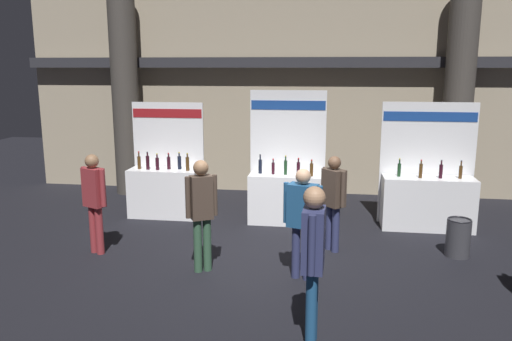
{
  "coord_description": "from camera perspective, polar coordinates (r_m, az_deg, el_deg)",
  "views": [
    {
      "loc": [
        1.03,
        -7.63,
        3.06
      ],
      "look_at": [
        -0.21,
        0.95,
        1.27
      ],
      "focal_mm": 35.65,
      "sensor_mm": 36.0,
      "label": 1
    }
  ],
  "objects": [
    {
      "name": "visitor_3",
      "position": [
        8.5,
        8.69,
        -2.78
      ],
      "size": [
        0.42,
        0.43,
        1.62
      ],
      "rotation": [
        0.0,
        0.0,
        2.29
      ],
      "color": "navy",
      "rests_on": "ground_plane"
    },
    {
      "name": "exhibitor_booth_1",
      "position": [
        10.08,
        3.38,
        -2.35
      ],
      "size": [
        1.51,
        0.66,
        2.59
      ],
      "color": "white",
      "rests_on": "ground_plane"
    },
    {
      "name": "trash_bin",
      "position": [
        8.97,
        21.74,
        -7.0
      ],
      "size": [
        0.39,
        0.39,
        0.63
      ],
      "color": "#38383D",
      "rests_on": "ground_plane"
    },
    {
      "name": "visitor_2",
      "position": [
        7.31,
        5.23,
        -4.88
      ],
      "size": [
        0.56,
        0.35,
        1.64
      ],
      "rotation": [
        0.0,
        0.0,
        5.99
      ],
      "color": "navy",
      "rests_on": "ground_plane"
    },
    {
      "name": "exhibitor_booth_2",
      "position": [
        10.22,
        18.67,
        -2.86
      ],
      "size": [
        1.78,
        0.66,
        2.39
      ],
      "color": "white",
      "rests_on": "ground_plane"
    },
    {
      "name": "visitor_4",
      "position": [
        8.69,
        -17.7,
        -2.76
      ],
      "size": [
        0.48,
        0.33,
        1.67
      ],
      "rotation": [
        0.0,
        0.0,
        5.85
      ],
      "color": "maroon",
      "rests_on": "ground_plane"
    },
    {
      "name": "visitor_0",
      "position": [
        5.61,
        6.43,
        -8.95
      ],
      "size": [
        0.25,
        0.55,
        1.81
      ],
      "rotation": [
        0.0,
        0.0,
        1.53
      ],
      "color": "navy",
      "rests_on": "ground_plane"
    },
    {
      "name": "exhibitor_booth_0",
      "position": [
        10.64,
        -10.12,
        -1.89
      ],
      "size": [
        1.5,
        0.66,
        2.33
      ],
      "color": "white",
      "rests_on": "ground_plane"
    },
    {
      "name": "visitor_1",
      "position": [
        7.59,
        -6.12,
        -4.13
      ],
      "size": [
        0.44,
        0.34,
        1.71
      ],
      "rotation": [
        0.0,
        0.0,
        0.5
      ],
      "color": "#33563D",
      "rests_on": "ground_plane"
    },
    {
      "name": "ground_plane",
      "position": [
        8.29,
        0.51,
        -9.99
      ],
      "size": [
        25.45,
        25.45,
        0.0
      ],
      "primitive_type": "plane",
      "color": "black"
    },
    {
      "name": "hall_colonnade",
      "position": [
        12.24,
        3.45,
        10.4
      ],
      "size": [
        12.73,
        1.15,
        5.7
      ],
      "color": "tan",
      "rests_on": "ground_plane"
    }
  ]
}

